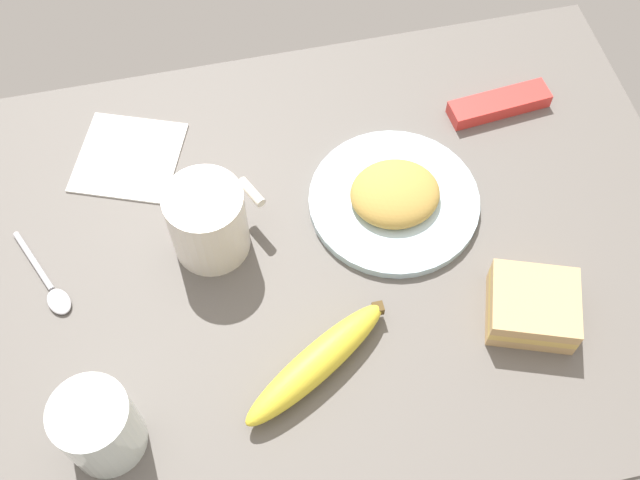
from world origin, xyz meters
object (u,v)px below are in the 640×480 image
coffee_mug_black (208,221)px  glass_of_milk (100,428)px  plate_of_food (394,198)px  snack_bar (499,104)px  spoon (49,284)px  banana (317,363)px  sandwich_main (533,307)px  paper_napkin (129,157)px

coffee_mug_black → glass_of_milk: (-13.84, -20.88, -0.92)cm
plate_of_food → glass_of_milk: glass_of_milk is taller
snack_bar → plate_of_food: bearing=-152.1°
coffee_mug_black → spoon: 19.71cm
banana → spoon: bearing=149.3°
coffee_mug_black → snack_bar: (39.43, 12.12, -4.04)cm
coffee_mug_black → sandwich_main: 37.14cm
plate_of_food → banana: plate_of_food is taller
banana → snack_bar: size_ratio=1.40×
coffee_mug_black → glass_of_milk: size_ratio=1.21×
snack_bar → paper_napkin: (-47.95, 2.54, -0.85)cm
sandwich_main → banana: sandwich_main is taller
plate_of_food → coffee_mug_black: bearing=-178.0°
spoon → paper_napkin: size_ratio=0.99×
snack_bar → sandwich_main: bearing=-108.0°
coffee_mug_black → snack_bar: coffee_mug_black is taller
coffee_mug_black → sandwich_main: (33.00, -16.80, -2.84)cm
plate_of_food → banana: (-13.65, -18.72, 0.60)cm
spoon → paper_napkin: spoon is taller
snack_bar → paper_napkin: snack_bar is taller
paper_napkin → snack_bar: bearing=-3.0°
sandwich_main → snack_bar: sandwich_main is taller
plate_of_food → snack_bar: size_ratio=1.55×
plate_of_food → banana: 23.18cm
coffee_mug_black → sandwich_main: bearing=-27.0°
coffee_mug_black → sandwich_main: size_ratio=0.96×
paper_napkin → spoon: bearing=-123.1°
sandwich_main → spoon: 54.31cm
sandwich_main → glass_of_milk: bearing=-175.0°
banana → plate_of_food: bearing=53.9°
sandwich_main → plate_of_food: bearing=121.5°
sandwich_main → glass_of_milk: (-46.84, -4.08, 1.91)cm
sandwich_main → paper_napkin: bearing=142.9°
coffee_mug_black → glass_of_milk: 25.07cm
sandwich_main → banana: bearing=-177.3°
sandwich_main → banana: 24.47cm
plate_of_food → glass_of_milk: size_ratio=2.21×
sandwich_main → snack_bar: 29.65cm
sandwich_main → glass_of_milk: glass_of_milk is taller
snack_bar → glass_of_milk: bearing=-153.7°
sandwich_main → glass_of_milk: 47.05cm
coffee_mug_black → sandwich_main: coffee_mug_black is taller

